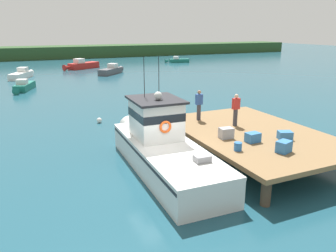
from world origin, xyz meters
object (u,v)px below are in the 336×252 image
object	(u,v)px
crate_stack_mid_dock	(284,147)
main_fishing_boat	(161,145)
crate_single_by_cleat	(226,133)
deckhand_by_the_boat	(199,104)
deckhand_further_back	(236,109)
crate_stack_near_edge	(285,135)
mooring_buoy_channel_marker	(176,120)
moored_boat_far_right	(112,70)
moored_boat_off_the_point	(22,75)
bait_bucket	(238,146)
mooring_buoy_outer	(99,120)
moored_boat_mid_harbor	(24,86)
moored_boat_far_left	(82,65)
moored_boat_near_channel	(178,60)
crate_single_far	(253,137)

from	to	relation	value
crate_stack_mid_dock	main_fishing_boat	bearing A→B (deg)	140.69
crate_single_by_cleat	deckhand_by_the_boat	xyz separation A→B (m)	(0.40, 3.23, 0.62)
deckhand_by_the_boat	deckhand_further_back	size ratio (longest dim) A/B	1.00
crate_stack_near_edge	mooring_buoy_channel_marker	size ratio (longest dim) A/B	1.60
crate_stack_mid_dock	moored_boat_far_right	xyz separation A→B (m)	(2.41, 35.17, -0.96)
deckhand_further_back	main_fishing_boat	bearing A→B (deg)	-170.62
crate_stack_near_edge	moored_boat_off_the_point	distance (m)	35.97
bait_bucket	mooring_buoy_outer	xyz separation A→B (m)	(-3.26, 10.66, -1.20)
deckhand_by_the_boat	mooring_buoy_outer	distance (m)	7.44
mooring_buoy_outer	mooring_buoy_channel_marker	size ratio (longest dim) A/B	0.89
crate_stack_mid_dock	moored_boat_mid_harbor	size ratio (longest dim) A/B	0.13
bait_bucket	moored_boat_off_the_point	bearing A→B (deg)	101.79
moored_boat_mid_harbor	moored_boat_far_left	bearing A→B (deg)	61.90
moored_boat_far_left	moored_boat_off_the_point	bearing A→B (deg)	-140.63
moored_boat_far_left	mooring_buoy_outer	bearing A→B (deg)	-98.39
main_fishing_boat	bait_bucket	world-z (taller)	main_fishing_boat
crate_stack_near_edge	moored_boat_mid_harbor	world-z (taller)	crate_stack_near_edge
crate_stack_near_edge	moored_boat_far_right	size ratio (longest dim) A/B	0.13
crate_single_by_cleat	crate_stack_mid_dock	bearing A→B (deg)	-65.73
moored_boat_far_left	moored_boat_mid_harbor	distance (m)	18.54
deckhand_further_back	mooring_buoy_outer	distance (m)	9.45
main_fishing_boat	mooring_buoy_outer	distance (m)	8.42
moored_boat_far_left	mooring_buoy_outer	size ratio (longest dim) A/B	17.85
moored_boat_mid_harbor	moored_boat_off_the_point	bearing A→B (deg)	89.35
deckhand_by_the_boat	mooring_buoy_channel_marker	size ratio (longest dim) A/B	4.35
mooring_buoy_outer	moored_boat_far_right	bearing A→B (deg)	72.96
bait_bucket	mooring_buoy_outer	world-z (taller)	bait_bucket
deckhand_by_the_boat	deckhand_further_back	distance (m)	2.06
deckhand_further_back	moored_boat_far_left	xyz separation A→B (m)	(-0.68, 38.86, -1.52)
moored_boat_near_channel	moored_boat_far_left	bearing A→B (deg)	-171.58
main_fishing_boat	crate_stack_near_edge	bearing A→B (deg)	-21.17
moored_boat_mid_harbor	crate_single_by_cleat	bearing A→B (deg)	-71.93
crate_single_by_cleat	mooring_buoy_outer	bearing A→B (deg)	112.18
crate_single_far	moored_boat_off_the_point	size ratio (longest dim) A/B	0.12
bait_bucket	moored_boat_off_the_point	xyz separation A→B (m)	(-7.28, 34.85, -0.92)
crate_stack_near_edge	mooring_buoy_outer	size ratio (longest dim) A/B	1.79
main_fishing_boat	moored_boat_off_the_point	bearing A→B (deg)	98.54
moored_boat_far_right	mooring_buoy_outer	bearing A→B (deg)	-107.04
main_fishing_boat	moored_boat_far_left	distance (m)	39.78
crate_single_far	moored_boat_far_right	xyz separation A→B (m)	(2.75, 33.64, -0.94)
crate_stack_near_edge	moored_boat_far_right	distance (m)	33.96
deckhand_by_the_boat	moored_boat_far_right	xyz separation A→B (m)	(3.11, 29.49, -1.59)
moored_boat_far_right	mooring_buoy_outer	distance (m)	24.68
main_fishing_boat	bait_bucket	bearing A→B (deg)	-44.19
mooring_buoy_channel_marker	moored_boat_far_right	bearing A→B (deg)	84.11
moored_boat_near_channel	mooring_buoy_outer	distance (m)	40.55
crate_single_far	deckhand_further_back	xyz separation A→B (m)	(0.80, 2.45, 0.65)
crate_stack_near_edge	moored_boat_far_right	world-z (taller)	crate_stack_near_edge
mooring_buoy_channel_marker	bait_bucket	bearing A→B (deg)	-98.78
crate_single_far	moored_boat_off_the_point	xyz separation A→B (m)	(-8.50, 34.24, -0.96)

